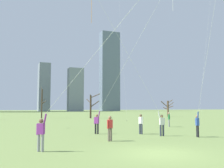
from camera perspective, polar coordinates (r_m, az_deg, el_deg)
The scene contains 14 objects.
ground_plane at distance 12.92m, azimuth 10.34°, elevation -14.82°, with size 400.00×400.00×0.00m, color #7A934C.
kite_flyer_foreground_right_blue at distance 19.81m, azimuth 18.93°, elevation -4.19°, with size 1.29×4.53×12.40m.
kite_flyer_midfield_center_orange at distance 19.76m, azimuth 6.85°, elevation -0.69°, with size 6.62×0.97×11.93m.
kite_flyer_far_back_white at distance 20.68m, azimuth -1.16°, elevation -4.30°, with size 3.22×7.46×11.12m.
kite_flyer_midfield_right_purple at distance 11.92m, azimuth -0.81°, elevation 7.89°, with size 10.65×10.62×16.89m.
bystander_strolling_midfield at distance 17.04m, azimuth -0.46°, elevation -9.48°, with size 0.46×0.34×1.62m.
bystander_watching_nearby at distance 30.02m, azimuth 12.45°, elevation -7.49°, with size 0.37×0.41×1.62m.
bystander_far_off_by_trees at distance 21.59m, azimuth 6.36°, elevation -8.54°, with size 0.28×0.50×1.62m.
bare_tree_leftmost at distance 53.83m, azimuth -15.19°, elevation -4.05°, with size 0.98×2.75×6.42m.
bare_tree_center at distance 52.50m, azimuth -4.62°, elevation -4.67°, with size 2.11×3.16×4.98m.
bare_tree_rightmost at distance 62.25m, azimuth 12.21°, elevation -5.14°, with size 2.67×1.74×4.01m.
skyline_slender_spire at distance 154.37m, azimuth -14.80°, elevation -0.69°, with size 6.31×9.11×27.55m.
skyline_mid_tower_left at distance 157.99m, azimuth -0.55°, elevation 2.82°, with size 11.48×6.25×48.28m.
skyline_tall_tower at distance 140.87m, azimuth -8.08°, elevation -1.25°, with size 7.98×5.35×23.37m.
Camera 1 is at (-6.76, -10.79, 2.18)m, focal length 41.45 mm.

